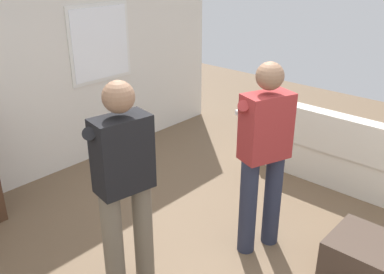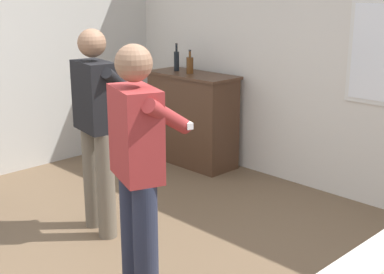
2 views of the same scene
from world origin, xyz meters
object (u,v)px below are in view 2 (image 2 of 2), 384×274
Objects in this scene: person_standing_left at (97,123)px; person_standing_right at (139,168)px; bottle_wine_green at (190,65)px; bottle_liquor_amber at (177,60)px; sideboard_cabinet at (192,119)px.

person_standing_left is 1.18m from person_standing_right.
person_standing_left and person_standing_right have the same top height.
person_standing_left is at bearing 157.11° from person_standing_right.
person_standing_right is (1.87, -2.26, -0.21)m from bottle_wine_green.
person_standing_right reaches higher than bottle_wine_green.
person_standing_left is (0.78, -1.80, -0.21)m from bottle_wine_green.
bottle_liquor_amber is 2.10m from person_standing_left.
person_standing_right is (1.09, -0.46, 0.00)m from person_standing_left.
bottle_wine_green is 0.24m from bottle_liquor_amber.
sideboard_cabinet is 0.65× the size of person_standing_right.
bottle_wine_green is 0.16× the size of person_standing_left.
bottle_wine_green is at bearing -5.17° from bottle_liquor_amber.
sideboard_cabinet is 0.65× the size of person_standing_left.
bottle_wine_green is 1.97m from person_standing_left.
bottle_liquor_amber is 0.19× the size of person_standing_right.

